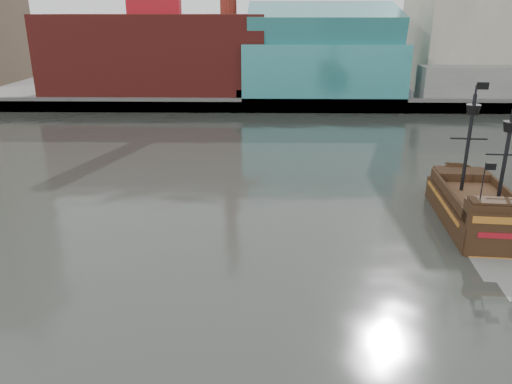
{
  "coord_description": "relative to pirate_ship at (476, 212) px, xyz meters",
  "views": [
    {
      "loc": [
        -0.48,
        -28.46,
        17.34
      ],
      "look_at": [
        -1.26,
        8.45,
        4.0
      ],
      "focal_mm": 35.0,
      "sensor_mm": 36.0,
      "label": 1
    }
  ],
  "objects": [
    {
      "name": "promenade_far",
      "position": [
        -17.65,
        80.24,
        -0.16
      ],
      "size": [
        220.0,
        60.0,
        2.0
      ],
      "primitive_type": "cube",
      "color": "slate",
      "rests_on": "ground"
    },
    {
      "name": "ground",
      "position": [
        -17.65,
        -11.76,
        -1.16
      ],
      "size": [
        400.0,
        400.0,
        0.0
      ],
      "primitive_type": "plane",
      "color": "#262924",
      "rests_on": "ground"
    },
    {
      "name": "seawall",
      "position": [
        -17.65,
        50.74,
        0.14
      ],
      "size": [
        220.0,
        1.0,
        2.6
      ],
      "primitive_type": "cube",
      "color": "#4C4C49",
      "rests_on": "ground"
    },
    {
      "name": "pirate_ship",
      "position": [
        0.0,
        0.0,
        0.0
      ],
      "size": [
        6.56,
        17.42,
        12.76
      ],
      "rotation": [
        0.0,
        0.0,
        -0.08
      ],
      "color": "black",
      "rests_on": "ground"
    }
  ]
}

